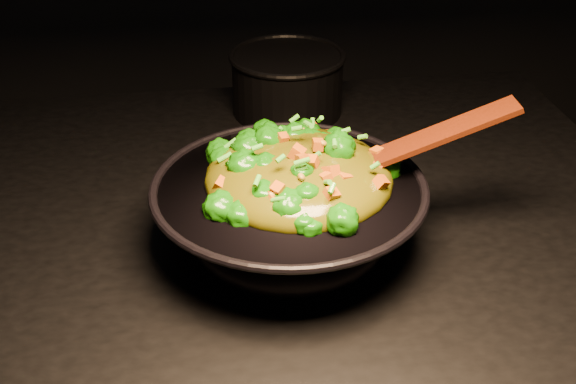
{
  "coord_description": "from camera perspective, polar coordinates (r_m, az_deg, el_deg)",
  "views": [
    {
      "loc": [
        -0.09,
        -0.92,
        1.49
      ],
      "look_at": [
        0.02,
        -0.11,
        0.98
      ],
      "focal_mm": 45.0,
      "sensor_mm": 36.0,
      "label": 1
    }
  ],
  "objects": [
    {
      "name": "spatula",
      "position": [
        0.97,
        10.0,
        3.78
      ],
      "size": [
        0.27,
        0.06,
        0.11
      ],
      "primitive_type": "cube",
      "rotation": [
        0.0,
        -0.38,
        -0.06
      ],
      "color": "black",
      "rests_on": "wok"
    },
    {
      "name": "wok",
      "position": [
        0.98,
        0.08,
        -2.05
      ],
      "size": [
        0.47,
        0.47,
        0.1
      ],
      "primitive_type": null,
      "rotation": [
        0.0,
        0.0,
        0.4
      ],
      "color": "black",
      "rests_on": "stovetop"
    },
    {
      "name": "stir_fry",
      "position": [
        0.94,
        0.87,
        3.18
      ],
      "size": [
        0.26,
        0.26,
        0.09
      ],
      "primitive_type": null,
      "rotation": [
        0.0,
        0.0,
        0.05
      ],
      "color": "#176507",
      "rests_on": "wok"
    },
    {
      "name": "back_pot",
      "position": [
        1.36,
        -0.05,
        8.63
      ],
      "size": [
        0.26,
        0.26,
        0.12
      ],
      "primitive_type": "cylinder",
      "rotation": [
        0.0,
        0.0,
        0.36
      ],
      "color": "black",
      "rests_on": "stovetop"
    }
  ]
}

